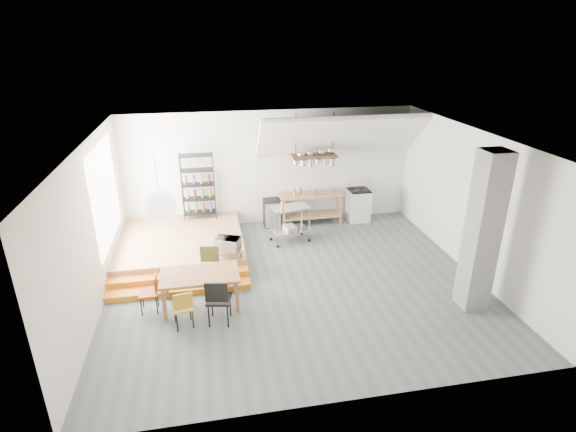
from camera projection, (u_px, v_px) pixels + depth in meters
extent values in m
plane|color=#535D60|center=(295.00, 282.00, 9.89)|extent=(8.00, 8.00, 0.00)
cube|color=silver|center=(270.00, 168.00, 12.46)|extent=(8.00, 0.04, 3.20)
cube|color=silver|center=(92.00, 230.00, 8.60)|extent=(0.04, 7.00, 3.20)
cube|color=silver|center=(472.00, 203.00, 9.97)|extent=(0.04, 7.00, 3.20)
cube|color=white|center=(296.00, 139.00, 8.67)|extent=(8.00, 7.00, 0.02)
cube|color=white|center=(341.00, 136.00, 11.86)|extent=(4.40, 1.44, 1.32)
cube|color=white|center=(106.00, 194.00, 9.88)|extent=(0.02, 2.50, 2.20)
cube|color=#9D714E|center=(181.00, 244.00, 11.20)|extent=(3.00, 3.00, 0.40)
cube|color=orange|center=(179.00, 290.00, 9.48)|extent=(3.00, 0.35, 0.13)
cube|color=orange|center=(180.00, 279.00, 9.78)|extent=(3.00, 0.35, 0.27)
cube|color=slate|center=(482.00, 233.00, 8.49)|extent=(0.50, 0.50, 3.20)
cube|color=#9D714E|center=(311.00, 194.00, 12.61)|extent=(1.80, 0.60, 0.06)
cube|color=#9D714E|center=(311.00, 215.00, 12.85)|extent=(1.70, 0.55, 0.04)
cube|color=#9D714E|center=(337.00, 205.00, 13.12)|extent=(0.06, 0.06, 0.86)
cube|color=#9D714E|center=(281.00, 208.00, 12.84)|extent=(0.06, 0.06, 0.86)
cube|color=#9D714E|center=(341.00, 210.00, 12.72)|extent=(0.06, 0.06, 0.86)
cube|color=#9D714E|center=(284.00, 214.00, 12.44)|extent=(0.06, 0.06, 0.86)
cube|color=white|center=(358.00, 205.00, 13.01)|extent=(0.60, 0.60, 0.90)
cube|color=black|center=(359.00, 190.00, 12.83)|extent=(0.58, 0.58, 0.03)
cube|color=white|center=(356.00, 183.00, 13.04)|extent=(0.60, 0.05, 0.25)
cylinder|color=black|center=(362.00, 187.00, 12.98)|extent=(0.18, 0.18, 0.02)
cylinder|color=black|center=(353.00, 188.00, 12.93)|extent=(0.18, 0.18, 0.02)
cylinder|color=black|center=(365.00, 191.00, 12.72)|extent=(0.18, 0.18, 0.02)
cylinder|color=black|center=(356.00, 191.00, 12.67)|extent=(0.18, 0.18, 0.02)
cube|color=#3E2619|center=(314.00, 156.00, 11.98)|extent=(1.20, 0.50, 0.05)
cylinder|color=black|center=(296.00, 135.00, 11.67)|extent=(0.02, 0.02, 1.15)
cylinder|color=black|center=(333.00, 134.00, 11.85)|extent=(0.02, 0.02, 1.15)
cylinder|color=silver|center=(296.00, 162.00, 11.90)|extent=(0.16, 0.16, 0.12)
cylinder|color=silver|center=(303.00, 163.00, 11.94)|extent=(0.20, 0.20, 0.16)
cylinder|color=silver|center=(311.00, 163.00, 11.99)|extent=(0.16, 0.16, 0.20)
cylinder|color=silver|center=(318.00, 161.00, 12.00)|extent=(0.20, 0.20, 0.12)
cylinder|color=silver|center=(325.00, 161.00, 12.05)|extent=(0.16, 0.16, 0.16)
cylinder|color=silver|center=(332.00, 162.00, 12.09)|extent=(0.20, 0.20, 0.20)
cylinder|color=black|center=(214.00, 183.00, 12.20)|extent=(0.02, 0.02, 1.80)
cylinder|color=black|center=(182.00, 185.00, 12.05)|extent=(0.02, 0.02, 1.80)
cylinder|color=black|center=(214.00, 187.00, 11.87)|extent=(0.02, 0.02, 1.80)
cylinder|color=black|center=(182.00, 189.00, 11.72)|extent=(0.02, 0.02, 1.80)
cube|color=black|center=(200.00, 212.00, 12.25)|extent=(0.88, 0.38, 0.02)
cube|color=black|center=(199.00, 199.00, 12.09)|extent=(0.88, 0.38, 0.02)
cube|color=black|center=(198.00, 184.00, 11.94)|extent=(0.88, 0.38, 0.02)
cube|color=black|center=(197.00, 170.00, 11.79)|extent=(0.88, 0.38, 0.02)
cube|color=black|center=(196.00, 155.00, 11.64)|extent=(0.88, 0.38, 0.03)
cylinder|color=#427E32|center=(200.00, 208.00, 12.19)|extent=(0.07, 0.07, 0.24)
cylinder|color=olive|center=(199.00, 194.00, 12.04)|extent=(0.07, 0.07, 0.24)
cylinder|color=brown|center=(198.00, 179.00, 11.89)|extent=(0.07, 0.07, 0.24)
cube|color=#9D714E|center=(228.00, 250.00, 10.12)|extent=(0.60, 0.40, 0.03)
cylinder|color=black|center=(240.00, 249.00, 10.36)|extent=(0.02, 0.02, 0.13)
cylinder|color=black|center=(216.00, 251.00, 10.26)|extent=(0.02, 0.02, 0.13)
cylinder|color=black|center=(241.00, 256.00, 10.05)|extent=(0.02, 0.02, 0.13)
cylinder|color=black|center=(217.00, 258.00, 9.95)|extent=(0.02, 0.02, 0.13)
sphere|color=white|center=(160.00, 206.00, 8.12)|extent=(0.60, 0.60, 0.60)
cube|color=brown|center=(200.00, 275.00, 8.80)|extent=(1.53, 0.87, 0.06)
cube|color=brown|center=(234.00, 279.00, 9.39)|extent=(0.07, 0.07, 0.67)
cube|color=brown|center=(167.00, 285.00, 9.15)|extent=(0.07, 0.07, 0.67)
cube|color=brown|center=(237.00, 297.00, 8.73)|extent=(0.07, 0.07, 0.67)
cube|color=brown|center=(164.00, 305.00, 8.49)|extent=(0.07, 0.07, 0.67)
cube|color=#B9911F|center=(183.00, 307.00, 8.29)|extent=(0.42, 0.42, 0.04)
cube|color=#B9911F|center=(183.00, 301.00, 8.07)|extent=(0.34, 0.10, 0.32)
cylinder|color=black|center=(177.00, 323.00, 8.20)|extent=(0.03, 0.03, 0.40)
cylinder|color=black|center=(193.00, 319.00, 8.29)|extent=(0.03, 0.03, 0.40)
cylinder|color=black|center=(175.00, 314.00, 8.45)|extent=(0.03, 0.03, 0.40)
cylinder|color=black|center=(190.00, 311.00, 8.54)|extent=(0.03, 0.03, 0.40)
cube|color=black|center=(219.00, 299.00, 8.37)|extent=(0.52, 0.52, 0.04)
cube|color=black|center=(216.00, 292.00, 8.09)|extent=(0.42, 0.13, 0.38)
cylinder|color=black|center=(209.00, 316.00, 8.31)|extent=(0.03, 0.03, 0.48)
cylinder|color=black|center=(228.00, 316.00, 8.31)|extent=(0.03, 0.03, 0.48)
cylinder|color=black|center=(212.00, 305.00, 8.64)|extent=(0.03, 0.03, 0.48)
cylinder|color=black|center=(230.00, 306.00, 8.63)|extent=(0.03, 0.03, 0.48)
cube|color=brown|center=(209.00, 269.00, 9.48)|extent=(0.48, 0.48, 0.04)
cube|color=brown|center=(210.00, 254.00, 9.56)|extent=(0.40, 0.10, 0.37)
cylinder|color=black|center=(219.00, 275.00, 9.74)|extent=(0.03, 0.03, 0.46)
cylinder|color=black|center=(203.00, 275.00, 9.73)|extent=(0.03, 0.03, 0.46)
cylinder|color=black|center=(217.00, 283.00, 9.43)|extent=(0.03, 0.03, 0.46)
cylinder|color=black|center=(201.00, 283.00, 9.42)|extent=(0.03, 0.03, 0.46)
cube|color=#9E3816|center=(148.00, 293.00, 8.74)|extent=(0.37, 0.37, 0.04)
cube|color=#9E3816|center=(156.00, 282.00, 8.68)|extent=(0.04, 0.34, 0.32)
cylinder|color=black|center=(157.00, 305.00, 8.71)|extent=(0.03, 0.03, 0.40)
cylinder|color=black|center=(158.00, 297.00, 8.97)|extent=(0.03, 0.03, 0.40)
cylinder|color=black|center=(141.00, 307.00, 8.66)|extent=(0.03, 0.03, 0.40)
cylinder|color=black|center=(143.00, 299.00, 8.92)|extent=(0.03, 0.03, 0.40)
cube|color=silver|center=(290.00, 208.00, 11.48)|extent=(1.06, 0.73, 0.04)
cube|color=silver|center=(290.00, 230.00, 11.72)|extent=(1.06, 0.73, 0.03)
cylinder|color=silver|center=(302.00, 219.00, 12.02)|extent=(0.03, 0.03, 0.92)
sphere|color=black|center=(302.00, 233.00, 12.19)|extent=(0.09, 0.09, 0.09)
cylinder|color=silver|center=(271.00, 224.00, 11.69)|extent=(0.03, 0.03, 0.92)
sphere|color=black|center=(271.00, 239.00, 11.86)|extent=(0.09, 0.09, 0.09)
cylinder|color=silver|center=(309.00, 225.00, 11.62)|extent=(0.03, 0.03, 0.92)
sphere|color=black|center=(309.00, 240.00, 11.79)|extent=(0.09, 0.09, 0.09)
cylinder|color=silver|center=(277.00, 231.00, 11.29)|extent=(0.03, 0.03, 0.92)
sphere|color=black|center=(278.00, 246.00, 11.46)|extent=(0.09, 0.09, 0.09)
cube|color=black|center=(272.00, 213.00, 12.65)|extent=(0.46, 0.46, 0.78)
imported|color=beige|center=(228.00, 244.00, 10.06)|extent=(0.63, 0.55, 0.30)
imported|color=silver|center=(317.00, 193.00, 12.57)|extent=(0.31, 0.31, 0.06)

